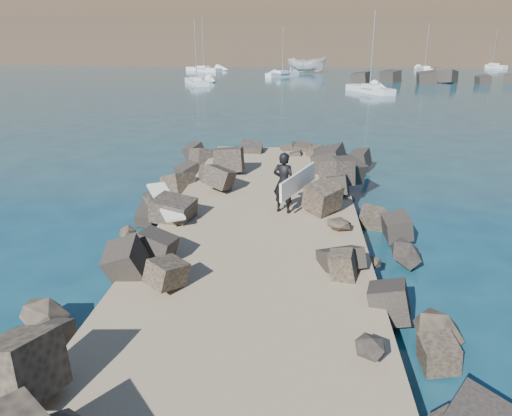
% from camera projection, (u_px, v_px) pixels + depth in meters
% --- Properties ---
extents(ground, '(800.00, 800.00, 0.00)m').
position_uv_depth(ground, '(259.00, 244.00, 14.96)').
color(ground, '#0F384C').
rests_on(ground, ground).
extents(jetty, '(6.00, 26.00, 0.60)m').
position_uv_depth(jetty, '(253.00, 264.00, 12.98)').
color(jetty, '#8C7759').
rests_on(jetty, ground).
extents(riprap_left, '(2.60, 22.00, 1.00)m').
position_uv_depth(riprap_left, '(149.00, 245.00, 13.63)').
color(riprap_left, black).
rests_on(riprap_left, ground).
extents(riprap_right, '(2.60, 22.00, 1.00)m').
position_uv_depth(riprap_right, '(364.00, 253.00, 13.15)').
color(riprap_right, black).
rests_on(riprap_right, ground).
extents(headland, '(360.00, 140.00, 32.00)m').
position_uv_depth(headland, '(331.00, 2.00, 159.53)').
color(headland, '#2D4919').
rests_on(headland, ground).
extents(surfboard_resting, '(1.66, 2.29, 0.08)m').
position_uv_depth(surfboard_resting, '(165.00, 205.00, 15.23)').
color(surfboard_resting, white).
rests_on(surfboard_resting, riprap_left).
extents(boat_imported, '(7.14, 4.18, 2.59)m').
position_uv_depth(boat_imported, '(307.00, 65.00, 83.12)').
color(boat_imported, silver).
rests_on(boat_imported, ground).
extents(surfer_with_board, '(1.41, 2.20, 1.94)m').
position_uv_depth(surfer_with_board, '(286.00, 182.00, 15.61)').
color(surfer_with_board, black).
rests_on(surfer_with_board, jetty).
extents(sailboat_d, '(1.74, 6.78, 8.15)m').
position_uv_depth(sailboat_d, '(425.00, 70.00, 86.75)').
color(sailboat_d, silver).
rests_on(sailboat_d, ground).
extents(sailboat_e, '(7.07, 5.81, 9.06)m').
position_uv_depth(sailboat_e, '(204.00, 69.00, 87.09)').
color(sailboat_e, silver).
rests_on(sailboat_e, ground).
extents(sailboat_b, '(5.02, 5.31, 7.34)m').
position_uv_depth(sailboat_b, '(282.00, 75.00, 75.57)').
color(sailboat_b, silver).
rests_on(sailboat_b, ground).
extents(sailboat_f, '(4.07, 5.76, 7.24)m').
position_uv_depth(sailboat_f, '(493.00, 66.00, 95.75)').
color(sailboat_f, silver).
rests_on(sailboat_f, ground).
extents(sailboat_a, '(4.34, 6.71, 8.18)m').
position_uv_depth(sailboat_a, '(197.00, 82.00, 63.82)').
color(sailboat_a, silver).
rests_on(sailboat_a, ground).
extents(sailboat_c, '(4.74, 7.07, 8.64)m').
position_uv_depth(sailboat_c, '(370.00, 89.00, 54.64)').
color(sailboat_c, silver).
rests_on(sailboat_c, ground).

